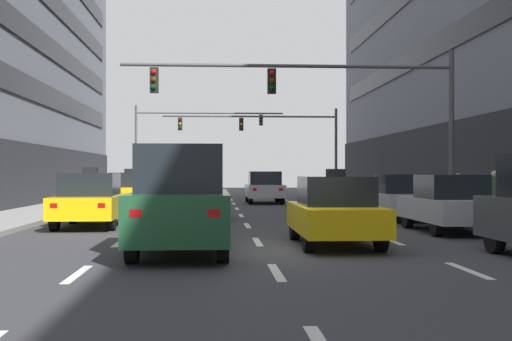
{
  "coord_description": "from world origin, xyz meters",
  "views": [
    {
      "loc": [
        -1.05,
        -14.34,
        1.7
      ],
      "look_at": [
        0.88,
        16.66,
        1.78
      ],
      "focal_mm": 47.11,
      "sensor_mm": 36.0,
      "label": 1
    }
  ],
  "objects_px": {
    "taxi_driving_0": "(91,201)",
    "traffic_signal_1": "(272,132)",
    "car_parked_2": "(449,204)",
    "traffic_signal_0": "(329,96)",
    "car_driving_4": "(196,197)",
    "traffic_signal_2": "(183,131)",
    "taxi_driving_1": "(335,211)",
    "car_driving_3": "(181,200)",
    "car_parked_3": "(401,197)",
    "taxi_driving_2": "(130,190)",
    "pedestrian_1": "(495,192)",
    "car_driving_5": "(264,188)",
    "pedestrian_0": "(458,191)"
  },
  "relations": [
    {
      "from": "taxi_driving_0",
      "to": "traffic_signal_1",
      "type": "relative_size",
      "value": 0.39
    },
    {
      "from": "car_parked_2",
      "to": "traffic_signal_0",
      "type": "xyz_separation_m",
      "value": [
        -2.77,
        3.81,
        3.47
      ]
    },
    {
      "from": "car_driving_4",
      "to": "taxi_driving_0",
      "type": "bearing_deg",
      "value": -133.19
    },
    {
      "from": "car_parked_2",
      "to": "taxi_driving_0",
      "type": "bearing_deg",
      "value": 167.34
    },
    {
      "from": "taxi_driving_0",
      "to": "traffic_signal_2",
      "type": "height_order",
      "value": "traffic_signal_2"
    },
    {
      "from": "traffic_signal_1",
      "to": "taxi_driving_1",
      "type": "bearing_deg",
      "value": -92.01
    },
    {
      "from": "taxi_driving_1",
      "to": "car_driving_3",
      "type": "bearing_deg",
      "value": -158.06
    },
    {
      "from": "car_driving_3",
      "to": "car_parked_3",
      "type": "bearing_deg",
      "value": 52.65
    },
    {
      "from": "taxi_driving_2",
      "to": "car_driving_4",
      "type": "relative_size",
      "value": 1.05
    },
    {
      "from": "taxi_driving_2",
      "to": "car_parked_2",
      "type": "height_order",
      "value": "taxi_driving_2"
    },
    {
      "from": "car_driving_3",
      "to": "taxi_driving_1",
      "type": "bearing_deg",
      "value": 21.94
    },
    {
      "from": "traffic_signal_0",
      "to": "taxi_driving_1",
      "type": "bearing_deg",
      "value": -98.89
    },
    {
      "from": "car_parked_3",
      "to": "traffic_signal_2",
      "type": "relative_size",
      "value": 0.38
    },
    {
      "from": "car_driving_3",
      "to": "traffic_signal_2",
      "type": "relative_size",
      "value": 0.41
    },
    {
      "from": "car_driving_4",
      "to": "car_parked_2",
      "type": "relative_size",
      "value": 1.0
    },
    {
      "from": "pedestrian_1",
      "to": "taxi_driving_2",
      "type": "bearing_deg",
      "value": 137.16
    },
    {
      "from": "taxi_driving_1",
      "to": "car_driving_5",
      "type": "bearing_deg",
      "value": 90.06
    },
    {
      "from": "taxi_driving_2",
      "to": "car_driving_4",
      "type": "height_order",
      "value": "taxi_driving_2"
    },
    {
      "from": "car_parked_2",
      "to": "taxi_driving_1",
      "type": "bearing_deg",
      "value": -139.72
    },
    {
      "from": "traffic_signal_1",
      "to": "pedestrian_0",
      "type": "xyz_separation_m",
      "value": [
        5.33,
        -19.69,
        -3.35
      ]
    },
    {
      "from": "car_parked_3",
      "to": "pedestrian_1",
      "type": "xyz_separation_m",
      "value": [
        2.21,
        -2.89,
        0.27
      ]
    },
    {
      "from": "taxi_driving_1",
      "to": "car_parked_3",
      "type": "bearing_deg",
      "value": 64.76
    },
    {
      "from": "car_driving_4",
      "to": "traffic_signal_2",
      "type": "bearing_deg",
      "value": 93.72
    },
    {
      "from": "car_driving_3",
      "to": "car_driving_5",
      "type": "bearing_deg",
      "value": 81.44
    },
    {
      "from": "taxi_driving_2",
      "to": "car_driving_4",
      "type": "distance_m",
      "value": 9.01
    },
    {
      "from": "taxi_driving_1",
      "to": "car_driving_5",
      "type": "relative_size",
      "value": 0.92
    },
    {
      "from": "traffic_signal_0",
      "to": "traffic_signal_2",
      "type": "height_order",
      "value": "traffic_signal_2"
    },
    {
      "from": "pedestrian_1",
      "to": "traffic_signal_0",
      "type": "bearing_deg",
      "value": 160.46
    },
    {
      "from": "traffic_signal_2",
      "to": "car_driving_3",
      "type": "bearing_deg",
      "value": -87.34
    },
    {
      "from": "taxi_driving_0",
      "to": "pedestrian_1",
      "type": "height_order",
      "value": "taxi_driving_0"
    },
    {
      "from": "traffic_signal_0",
      "to": "pedestrian_0",
      "type": "bearing_deg",
      "value": 22.27
    },
    {
      "from": "car_driving_3",
      "to": "pedestrian_1",
      "type": "xyz_separation_m",
      "value": [
        9.55,
        6.73,
        -0.04
      ]
    },
    {
      "from": "traffic_signal_1",
      "to": "car_parked_3",
      "type": "bearing_deg",
      "value": -82.14
    },
    {
      "from": "car_parked_2",
      "to": "traffic_signal_2",
      "type": "distance_m",
      "value": 34.69
    },
    {
      "from": "taxi_driving_0",
      "to": "car_driving_3",
      "type": "height_order",
      "value": "car_driving_3"
    },
    {
      "from": "car_driving_5",
      "to": "traffic_signal_2",
      "type": "xyz_separation_m",
      "value": [
        -5.2,
        15.04,
        4.0
      ]
    },
    {
      "from": "taxi_driving_0",
      "to": "pedestrian_1",
      "type": "xyz_separation_m",
      "value": [
        12.68,
        -0.31,
        0.24
      ]
    },
    {
      "from": "taxi_driving_0",
      "to": "car_driving_5",
      "type": "height_order",
      "value": "taxi_driving_0"
    },
    {
      "from": "taxi_driving_1",
      "to": "taxi_driving_2",
      "type": "bearing_deg",
      "value": 111.6
    },
    {
      "from": "taxi_driving_2",
      "to": "pedestrian_1",
      "type": "xyz_separation_m",
      "value": [
        12.95,
        -12.01,
        0.24
      ]
    },
    {
      "from": "car_parked_2",
      "to": "car_parked_3",
      "type": "relative_size",
      "value": 0.99
    },
    {
      "from": "traffic_signal_2",
      "to": "taxi_driving_0",
      "type": "bearing_deg",
      "value": -92.55
    },
    {
      "from": "traffic_signal_2",
      "to": "pedestrian_0",
      "type": "bearing_deg",
      "value": -67.01
    },
    {
      "from": "traffic_signal_2",
      "to": "traffic_signal_0",
      "type": "bearing_deg",
      "value": -77.84
    },
    {
      "from": "taxi_driving_2",
      "to": "car_parked_3",
      "type": "height_order",
      "value": "taxi_driving_2"
    },
    {
      "from": "car_driving_4",
      "to": "pedestrian_1",
      "type": "relative_size",
      "value": 2.7
    },
    {
      "from": "traffic_signal_1",
      "to": "pedestrian_1",
      "type": "height_order",
      "value": "traffic_signal_1"
    },
    {
      "from": "car_parked_2",
      "to": "traffic_signal_0",
      "type": "height_order",
      "value": "traffic_signal_0"
    },
    {
      "from": "pedestrian_0",
      "to": "pedestrian_1",
      "type": "height_order",
      "value": "pedestrian_1"
    },
    {
      "from": "taxi_driving_1",
      "to": "traffic_signal_2",
      "type": "relative_size",
      "value": 0.38
    }
  ]
}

